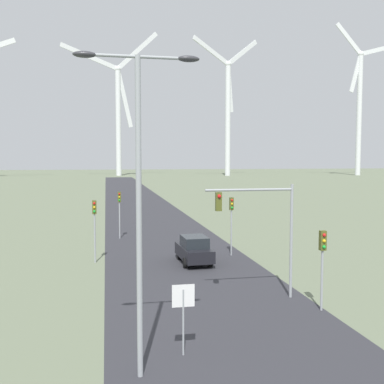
{
  "coord_description": "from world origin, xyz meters",
  "views": [
    {
      "loc": [
        -4.85,
        -6.2,
        6.93
      ],
      "look_at": [
        0.0,
        19.02,
        5.05
      ],
      "focal_mm": 42.0,
      "sensor_mm": 36.0,
      "label": 1
    }
  ],
  "objects_px": {
    "stop_sign_near": "(183,306)",
    "traffic_light_post_near_right": "(323,252)",
    "traffic_light_mast_overhead": "(261,218)",
    "wind_turbine_center": "(118,108)",
    "traffic_light_post_mid_right": "(231,213)",
    "traffic_light_post_mid_left": "(119,204)",
    "wind_turbine_far_right": "(359,103)",
    "car_approaching": "(194,250)",
    "streetlamp": "(139,176)",
    "traffic_light_post_near_left": "(95,217)",
    "wind_turbine_right": "(228,107)"
  },
  "relations": [
    {
      "from": "traffic_light_mast_overhead",
      "to": "wind_turbine_center",
      "type": "xyz_separation_m",
      "value": [
        -2.03,
        172.0,
        24.36
      ]
    },
    {
      "from": "traffic_light_post_near_left",
      "to": "wind_turbine_center",
      "type": "height_order",
      "value": "wind_turbine_center"
    },
    {
      "from": "car_approaching",
      "to": "wind_turbine_far_right",
      "type": "height_order",
      "value": "wind_turbine_far_right"
    },
    {
      "from": "wind_turbine_center",
      "to": "traffic_light_post_near_left",
      "type": "bearing_deg",
      "value": -92.19
    },
    {
      "from": "wind_turbine_far_right",
      "to": "wind_turbine_center",
      "type": "bearing_deg",
      "value": 171.66
    },
    {
      "from": "streetlamp",
      "to": "stop_sign_near",
      "type": "distance_m",
      "value": 5.05
    },
    {
      "from": "stop_sign_near",
      "to": "traffic_light_post_mid_right",
      "type": "xyz_separation_m",
      "value": [
        6.2,
        15.64,
        1.29
      ]
    },
    {
      "from": "traffic_light_post_near_left",
      "to": "traffic_light_mast_overhead",
      "type": "bearing_deg",
      "value": -49.27
    },
    {
      "from": "wind_turbine_far_right",
      "to": "traffic_light_post_near_right",
      "type": "bearing_deg",
      "value": -121.57
    },
    {
      "from": "traffic_light_post_near_left",
      "to": "stop_sign_near",
      "type": "bearing_deg",
      "value": -77.36
    },
    {
      "from": "traffic_light_post_near_right",
      "to": "traffic_light_post_mid_left",
      "type": "xyz_separation_m",
      "value": [
        -8.52,
        20.72,
        0.29
      ]
    },
    {
      "from": "traffic_light_post_near_right",
      "to": "stop_sign_near",
      "type": "bearing_deg",
      "value": -153.95
    },
    {
      "from": "stop_sign_near",
      "to": "wind_turbine_center",
      "type": "relative_size",
      "value": 0.04
    },
    {
      "from": "traffic_light_post_mid_left",
      "to": "traffic_light_post_near_right",
      "type": "bearing_deg",
      "value": -67.65
    },
    {
      "from": "streetlamp",
      "to": "traffic_light_post_mid_right",
      "type": "relative_size",
      "value": 2.42
    },
    {
      "from": "traffic_light_post_mid_left",
      "to": "wind_turbine_right",
      "type": "bearing_deg",
      "value": 71.06
    },
    {
      "from": "traffic_light_mast_overhead",
      "to": "wind_turbine_far_right",
      "type": "bearing_deg",
      "value": 57.51
    },
    {
      "from": "traffic_light_post_near_left",
      "to": "car_approaching",
      "type": "relative_size",
      "value": 1.0
    },
    {
      "from": "traffic_light_post_mid_left",
      "to": "wind_turbine_center",
      "type": "bearing_deg",
      "value": 88.39
    },
    {
      "from": "traffic_light_post_mid_right",
      "to": "car_approaching",
      "type": "height_order",
      "value": "traffic_light_post_mid_right"
    },
    {
      "from": "car_approaching",
      "to": "traffic_light_post_near_right",
      "type": "bearing_deg",
      "value": -69.17
    },
    {
      "from": "stop_sign_near",
      "to": "traffic_light_mast_overhead",
      "type": "height_order",
      "value": "traffic_light_mast_overhead"
    },
    {
      "from": "car_approaching",
      "to": "wind_turbine_far_right",
      "type": "distance_m",
      "value": 182.77
    },
    {
      "from": "traffic_light_post_mid_right",
      "to": "wind_turbine_right",
      "type": "height_order",
      "value": "wind_turbine_right"
    },
    {
      "from": "stop_sign_near",
      "to": "car_approaching",
      "type": "xyz_separation_m",
      "value": [
        3.1,
        13.76,
        -0.87
      ]
    },
    {
      "from": "wind_turbine_far_right",
      "to": "traffic_light_post_near_left",
      "type": "bearing_deg",
      "value": -126.28
    },
    {
      "from": "stop_sign_near",
      "to": "traffic_light_post_near_left",
      "type": "distance_m",
      "value": 15.57
    },
    {
      "from": "wind_turbine_center",
      "to": "wind_turbine_far_right",
      "type": "height_order",
      "value": "wind_turbine_far_right"
    },
    {
      "from": "traffic_light_post_mid_left",
      "to": "wind_turbine_far_right",
      "type": "height_order",
      "value": "wind_turbine_far_right"
    },
    {
      "from": "stop_sign_near",
      "to": "traffic_light_post_near_left",
      "type": "xyz_separation_m",
      "value": [
        -3.4,
        15.14,
        1.28
      ]
    },
    {
      "from": "traffic_light_mast_overhead",
      "to": "wind_turbine_center",
      "type": "bearing_deg",
      "value": 90.68
    },
    {
      "from": "car_approaching",
      "to": "wind_turbine_center",
      "type": "xyz_separation_m",
      "value": [
        -0.28,
        163.8,
        27.53
      ]
    },
    {
      "from": "traffic_light_post_near_right",
      "to": "traffic_light_mast_overhead",
      "type": "bearing_deg",
      "value": 135.62
    },
    {
      "from": "car_approaching",
      "to": "traffic_light_post_mid_left",
      "type": "bearing_deg",
      "value": 113.82
    },
    {
      "from": "wind_turbine_far_right",
      "to": "streetlamp",
      "type": "bearing_deg",
      "value": -123.01
    },
    {
      "from": "traffic_light_post_mid_right",
      "to": "traffic_light_post_near_left",
      "type": "bearing_deg",
      "value": -177.06
    },
    {
      "from": "wind_turbine_center",
      "to": "wind_turbine_right",
      "type": "height_order",
      "value": "wind_turbine_center"
    },
    {
      "from": "traffic_light_post_near_right",
      "to": "wind_turbine_far_right",
      "type": "bearing_deg",
      "value": 58.43
    },
    {
      "from": "streetlamp",
      "to": "traffic_light_post_near_right",
      "type": "height_order",
      "value": "streetlamp"
    },
    {
      "from": "stop_sign_near",
      "to": "wind_turbine_center",
      "type": "distance_m",
      "value": 179.58
    },
    {
      "from": "traffic_light_post_near_right",
      "to": "wind_turbine_center",
      "type": "height_order",
      "value": "wind_turbine_center"
    },
    {
      "from": "traffic_light_post_mid_right",
      "to": "wind_turbine_center",
      "type": "relative_size",
      "value": 0.07
    },
    {
      "from": "stop_sign_near",
      "to": "wind_turbine_far_right",
      "type": "xyz_separation_m",
      "value": [
        104.85,
        162.6,
        29.11
      ]
    },
    {
      "from": "traffic_light_post_mid_right",
      "to": "car_approaching",
      "type": "bearing_deg",
      "value": -148.88
    },
    {
      "from": "stop_sign_near",
      "to": "traffic_light_post_mid_right",
      "type": "bearing_deg",
      "value": 68.36
    },
    {
      "from": "streetlamp",
      "to": "car_approaching",
      "type": "distance_m",
      "value": 16.68
    },
    {
      "from": "traffic_light_post_mid_right",
      "to": "wind_turbine_far_right",
      "type": "height_order",
      "value": "wind_turbine_far_right"
    },
    {
      "from": "stop_sign_near",
      "to": "traffic_light_post_near_right",
      "type": "relative_size",
      "value": 0.69
    },
    {
      "from": "traffic_light_post_mid_right",
      "to": "wind_turbine_right",
      "type": "bearing_deg",
      "value": 74.71
    },
    {
      "from": "traffic_light_post_near_left",
      "to": "car_approaching",
      "type": "xyz_separation_m",
      "value": [
        6.49,
        -1.38,
        -2.16
      ]
    }
  ]
}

